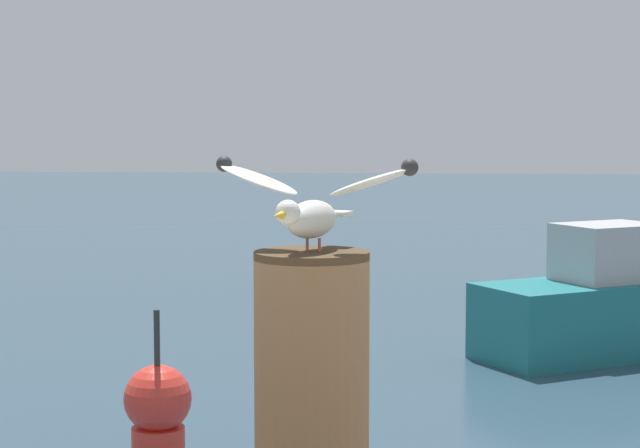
{
  "coord_description": "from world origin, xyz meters",
  "views": [
    {
      "loc": [
        -0.04,
        -3.28,
        2.86
      ],
      "look_at": [
        -0.33,
        -0.06,
        2.57
      ],
      "focal_mm": 64.34,
      "sensor_mm": 36.0,
      "label": 1
    }
  ],
  "objects": [
    {
      "name": "mooring_post",
      "position": [
        -0.33,
        -0.31,
        2.08
      ],
      "size": [
        0.31,
        0.31,
        0.87
      ],
      "primitive_type": "cylinder",
      "color": "#4C3823",
      "rests_on": "harbor_quay"
    },
    {
      "name": "seagull",
      "position": [
        -0.33,
        -0.31,
        2.64
      ],
      "size": [
        0.57,
        0.38,
        0.25
      ],
      "color": "#C67560",
      "rests_on": "mooring_post"
    },
    {
      "name": "channel_buoy",
      "position": [
        -2.19,
        5.8,
        0.48
      ],
      "size": [
        0.56,
        0.56,
        1.33
      ],
      "color": "red",
      "rests_on": "ground_plane"
    }
  ]
}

